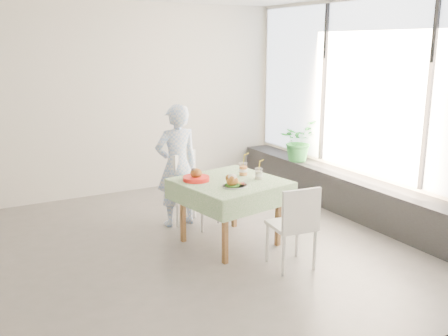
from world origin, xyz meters
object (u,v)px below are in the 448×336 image
chair_far (197,203)px  chair_near (291,242)px  main_dish (234,183)px  potted_plant (298,140)px  diner (177,166)px  juice_cup_orange (243,169)px  cafe_table (230,205)px

chair_far → chair_near: size_ratio=1.05×
main_dish → chair_far: bearing=88.2°
potted_plant → main_dish: bearing=-142.7°
chair_near → potted_plant: bearing=52.0°
chair_far → diner: diner is taller
chair_near → juice_cup_orange: size_ratio=2.95×
chair_near → main_dish: bearing=120.7°
cafe_table → main_dish: (-0.09, -0.24, 0.33)m
diner → cafe_table: bearing=106.7°
juice_cup_orange → potted_plant: potted_plant is taller
cafe_table → chair_far: (-0.06, 0.73, -0.18)m
juice_cup_orange → potted_plant: (1.63, 1.13, -0.00)m
chair_far → juice_cup_orange: (0.31, -0.60, 0.53)m
diner → chair_near: bearing=106.7°
chair_far → chair_near: (0.31, -1.55, -0.01)m
cafe_table → juice_cup_orange: size_ratio=4.13×
cafe_table → potted_plant: size_ratio=1.96×
chair_near → diner: size_ratio=0.57×
cafe_table → main_dish: 0.42m
chair_near → main_dish: 0.85m
juice_cup_orange → chair_far: bearing=117.0°
cafe_table → juice_cup_orange: (0.24, 0.13, 0.35)m
juice_cup_orange → diner: bearing=124.4°
chair_far → main_dish: bearing=-91.8°
diner → juice_cup_orange: diner is taller
diner → potted_plant: 2.17m
cafe_table → diner: (-0.26, 0.86, 0.29)m
chair_near → main_dish: (-0.34, 0.58, 0.52)m
main_dish → juice_cup_orange: (0.34, 0.37, 0.02)m
juice_cup_orange → chair_near: bearing=-89.5°
chair_near → cafe_table: bearing=107.0°
cafe_table → juice_cup_orange: juice_cup_orange is taller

